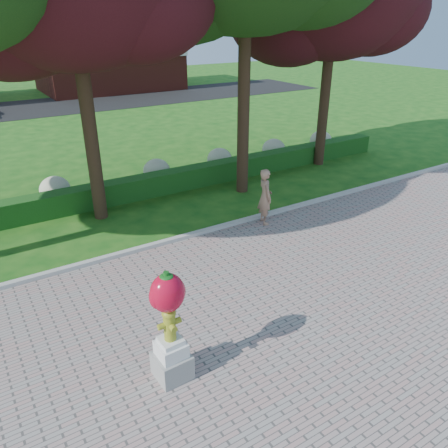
% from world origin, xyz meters
% --- Properties ---
extents(ground, '(100.00, 100.00, 0.00)m').
position_xyz_m(ground, '(0.00, 0.00, 0.00)').
color(ground, '#134C13').
rests_on(ground, ground).
extents(walkway, '(40.00, 14.00, 0.04)m').
position_xyz_m(walkway, '(0.00, -4.00, 0.02)').
color(walkway, gray).
rests_on(walkway, ground).
extents(curb, '(40.00, 0.18, 0.15)m').
position_xyz_m(curb, '(0.00, 3.00, 0.07)').
color(curb, '#ADADA5').
rests_on(curb, ground).
extents(lawn_hedge, '(24.00, 0.70, 0.80)m').
position_xyz_m(lawn_hedge, '(0.00, 7.00, 0.40)').
color(lawn_hedge, '#144212').
rests_on(lawn_hedge, ground).
extents(hydrangea_row, '(20.10, 1.10, 0.99)m').
position_xyz_m(hydrangea_row, '(0.57, 8.00, 0.55)').
color(hydrangea_row, '#B6BA8E').
rests_on(hydrangea_row, ground).
extents(street, '(50.00, 8.00, 0.02)m').
position_xyz_m(street, '(0.00, 28.00, 0.01)').
color(street, black).
rests_on(street, ground).
extents(building_right, '(12.00, 8.00, 6.40)m').
position_xyz_m(building_right, '(8.00, 34.00, 3.20)').
color(building_right, maroon).
rests_on(building_right, ground).
extents(hydrant_sculpture, '(0.67, 0.65, 2.31)m').
position_xyz_m(hydrant_sculpture, '(-3.17, -1.96, 1.26)').
color(hydrant_sculpture, gray).
rests_on(hydrant_sculpture, walkway).
extents(woman, '(0.61, 0.77, 1.86)m').
position_xyz_m(woman, '(2.41, 2.60, 0.97)').
color(woman, '#A1765C').
rests_on(woman, walkway).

